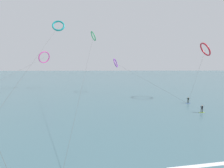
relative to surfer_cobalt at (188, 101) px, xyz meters
name	(u,v)px	position (x,y,z in m)	size (l,w,h in m)	color
sea_water	(109,78)	(-20.86, 71.67, -0.78)	(400.00, 200.00, 0.08)	#476B75
surfer_cobalt	(188,101)	(0.00, 0.00, 0.00)	(1.40, 0.62, 1.70)	#2647B7
surfer_lime	(202,109)	(-0.97, -7.76, 0.00)	(1.40, 0.71, 1.70)	#8CC62D
kite_violet	(116,63)	(-18.84, 16.43, 10.04)	(20.10, 18.33, 12.54)	purple
kite_crimson	(205,49)	(7.10, 5.75, 14.05)	(8.70, 8.14, 16.88)	red
kite_magenta	(44,57)	(-48.35, 25.68, 12.37)	(5.25, 51.94, 15.63)	#CC288E
kite_emerald	(93,36)	(-27.68, 25.24, 20.90)	(3.16, 53.68, 23.70)	#199351
kite_teal	(58,26)	(-35.04, 3.75, 20.01)	(3.57, 33.09, 22.49)	teal
wave_crest_far	(224,164)	(-8.89, -24.86, -0.76)	(13.20, 0.50, 0.12)	white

